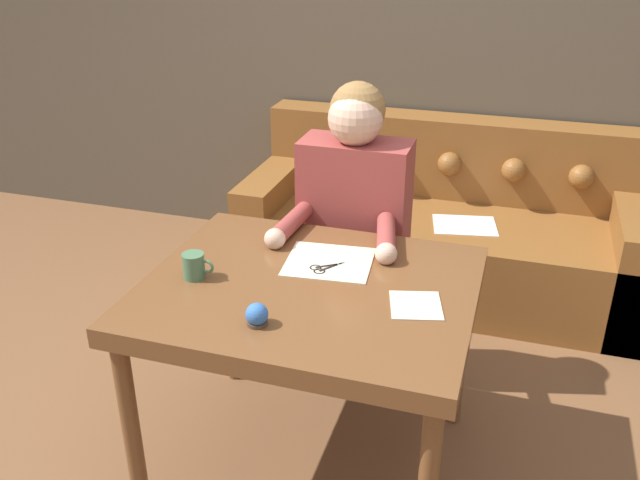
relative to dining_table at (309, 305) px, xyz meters
name	(u,v)px	position (x,y,z in m)	size (l,w,h in m)	color
ground_plane	(291,451)	(-0.09, 0.02, -0.70)	(16.00, 16.00, 0.00)	brown
wall_back	(405,34)	(-0.09, 1.99, 0.60)	(8.00, 0.06, 2.60)	brown
dining_table	(309,305)	(0.00, 0.00, 0.00)	(1.11, 0.92, 0.78)	brown
couch	(441,232)	(0.25, 1.57, -0.38)	(2.12, 0.86, 0.89)	brown
person	(353,233)	(-0.01, 0.62, -0.01)	(0.50, 0.59, 1.32)	#33281E
pattern_paper_main	(329,262)	(0.02, 0.17, 0.09)	(0.33, 0.30, 0.00)	beige
pattern_paper_offcut	(416,305)	(0.37, -0.03, 0.09)	(0.20, 0.21, 0.00)	beige
scissors	(331,266)	(0.04, 0.14, 0.09)	(0.20, 0.20, 0.01)	silver
mug	(194,266)	(-0.39, -0.07, 0.13)	(0.11, 0.08, 0.09)	#47704C
pin_cushion	(257,315)	(-0.07, -0.28, 0.12)	(0.07, 0.07, 0.07)	#4C3828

